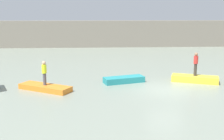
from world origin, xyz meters
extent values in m
plane|color=gray|center=(0.00, 0.00, 0.00)|extent=(120.00, 120.00, 0.00)
cube|color=gray|center=(0.00, 23.88, 1.98)|extent=(80.00, 1.20, 3.96)
cube|color=orange|center=(-8.22, 0.37, 0.18)|extent=(3.82, 2.84, 0.36)
cube|color=teal|center=(-2.66, 2.14, 0.22)|extent=(3.21, 1.85, 0.45)
cube|color=gold|center=(2.72, 2.02, 0.24)|extent=(3.57, 2.26, 0.48)
cylinder|color=#4C4C56|center=(-8.22, 0.37, 0.77)|extent=(0.22, 0.22, 0.83)
cylinder|color=#D8F226|center=(-8.22, 0.37, 1.47)|extent=(0.32, 0.32, 0.56)
sphere|color=tan|center=(-8.22, 0.37, 1.88)|extent=(0.26, 0.26, 0.26)
cylinder|color=#38332D|center=(2.72, 2.02, 0.95)|extent=(0.22, 0.22, 0.93)
cylinder|color=red|center=(2.72, 2.02, 1.71)|extent=(0.32, 0.32, 0.59)
sphere|color=#936B4C|center=(2.72, 2.02, 2.13)|extent=(0.25, 0.25, 0.25)
camera|label=1|loc=(-4.70, -18.09, 5.21)|focal=44.67mm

